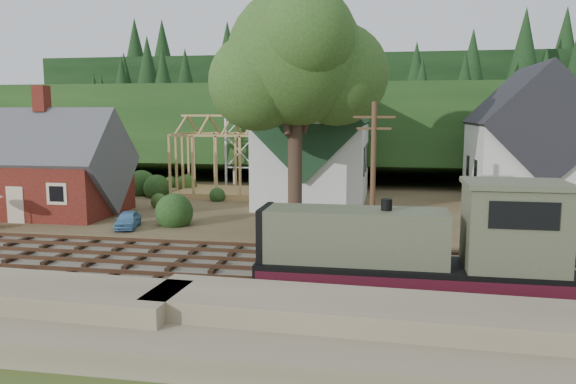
# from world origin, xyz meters

# --- Properties ---
(ground) EXTENTS (140.00, 140.00, 0.00)m
(ground) POSITION_xyz_m (0.00, 0.00, 0.00)
(ground) COLOR #384C1E
(ground) RESTS_ON ground
(embankment) EXTENTS (64.00, 5.00, 1.60)m
(embankment) POSITION_xyz_m (0.00, -8.50, 0.00)
(embankment) COLOR #7F7259
(embankment) RESTS_ON ground
(railroad_bed) EXTENTS (64.00, 11.00, 0.16)m
(railroad_bed) POSITION_xyz_m (0.00, 0.00, 0.08)
(railroad_bed) COLOR #726B5B
(railroad_bed) RESTS_ON ground
(village_flat) EXTENTS (64.00, 26.00, 0.30)m
(village_flat) POSITION_xyz_m (0.00, 18.00, 0.15)
(village_flat) COLOR brown
(village_flat) RESTS_ON ground
(hillside) EXTENTS (70.00, 28.96, 12.74)m
(hillside) POSITION_xyz_m (0.00, 42.00, 0.00)
(hillside) COLOR #1E3F19
(hillside) RESTS_ON ground
(ridge) EXTENTS (80.00, 20.00, 12.00)m
(ridge) POSITION_xyz_m (0.00, 58.00, 0.00)
(ridge) COLOR black
(ridge) RESTS_ON ground
(depot) EXTENTS (10.80, 7.41, 9.00)m
(depot) POSITION_xyz_m (-16.00, 11.00, 3.21)
(depot) COLOR #541513
(depot) RESTS_ON village_flat
(church) EXTENTS (8.40, 15.17, 13.00)m
(church) POSITION_xyz_m (2.00, 19.68, 5.18)
(church) COLOR silver
(church) RESTS_ON village_flat
(farmhouse) EXTENTS (8.40, 10.80, 10.60)m
(farmhouse) POSITION_xyz_m (18.00, 19.00, 4.87)
(farmhouse) COLOR silver
(farmhouse) RESTS_ON village_flat
(timber_frame) EXTENTS (8.20, 6.20, 6.99)m
(timber_frame) POSITION_xyz_m (-6.00, 22.00, 3.27)
(timber_frame) COLOR tan
(timber_frame) RESTS_ON village_flat
(lattice_tower) EXTENTS (3.20, 3.20, 12.12)m
(lattice_tower) POSITION_xyz_m (-6.00, 28.00, 10.03)
(lattice_tower) COLOR silver
(lattice_tower) RESTS_ON village_flat
(big_tree) EXTENTS (10.90, 8.40, 14.70)m
(big_tree) POSITION_xyz_m (2.17, 10.08, 10.22)
(big_tree) COLOR #38281E
(big_tree) RESTS_ON village_flat
(telegraph_pole_near) EXTENTS (2.20, 0.28, 8.00)m
(telegraph_pole_near) POSITION_xyz_m (7.00, 5.20, 4.25)
(telegraph_pole_near) COLOR #4C331E
(telegraph_pole_near) RESTS_ON ground
(locomotive) EXTENTS (11.82, 2.95, 4.73)m
(locomotive) POSITION_xyz_m (9.19, -3.00, 2.10)
(locomotive) COLOR black
(locomotive) RESTS_ON railroad_bed
(car_blue) EXTENTS (1.99, 3.35, 1.07)m
(car_blue) POSITION_xyz_m (-8.11, 7.25, 0.83)
(car_blue) COLOR #5F99CC
(car_blue) RESTS_ON village_flat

